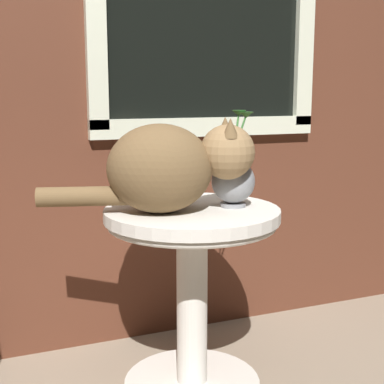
{
  "coord_description": "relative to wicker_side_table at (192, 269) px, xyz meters",
  "views": [
    {
      "loc": [
        -0.36,
        -1.26,
        0.94
      ],
      "look_at": [
        0.25,
        0.25,
        0.64
      ],
      "focal_mm": 51.34,
      "sensor_mm": 36.0,
      "label": 1
    }
  ],
  "objects": [
    {
      "name": "pewter_vase_with_ivy",
      "position": [
        0.13,
        -0.02,
        0.28
      ],
      "size": [
        0.13,
        0.13,
        0.29
      ],
      "color": "gray",
      "rests_on": "wicker_side_table"
    },
    {
      "name": "cat",
      "position": [
        -0.08,
        -0.02,
        0.33
      ],
      "size": [
        0.61,
        0.33,
        0.27
      ],
      "color": "brown",
      "rests_on": "wicker_side_table"
    },
    {
      "name": "wicker_side_table",
      "position": [
        0.0,
        0.0,
        0.0
      ],
      "size": [
        0.53,
        0.53,
        0.59
      ],
      "color": "silver",
      "rests_on": "ground_plane"
    }
  ]
}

